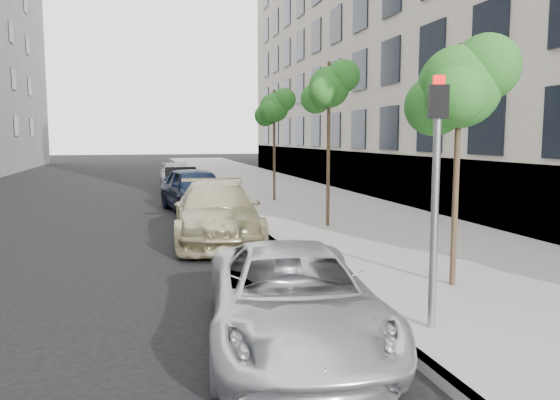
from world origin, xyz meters
name	(u,v)px	position (x,y,z in m)	size (l,w,h in m)	color
ground	(297,341)	(0.00, 0.00, 0.00)	(160.00, 160.00, 0.00)	black
sidewalk	(254,182)	(4.30, 24.00, 0.07)	(6.40, 72.00, 0.14)	gray
curb	(199,183)	(1.18, 24.00, 0.07)	(0.15, 72.00, 0.14)	#9E9B93
tree_near	(461,87)	(3.23, 1.50, 3.48)	(1.70, 1.50, 4.19)	#38281C
tree_mid	(330,88)	(3.23, 8.00, 4.03)	(1.54, 1.34, 4.65)	#38281C
tree_far	(275,108)	(3.23, 14.50, 3.80)	(1.55, 1.35, 4.43)	#38281C
signal_pole	(436,174)	(1.76, -0.32, 2.19)	(0.29, 0.25, 3.29)	#939699
minivan	(292,298)	(-0.10, -0.12, 0.62)	(2.07, 4.48, 1.25)	silver
suv	(217,212)	(-0.10, 7.12, 0.75)	(2.10, 5.16, 1.50)	tan
sedan_blue	(195,190)	(-0.10, 12.80, 0.80)	(1.89, 4.70, 1.60)	black
sedan_black	(181,182)	(-0.24, 18.18, 0.66)	(1.39, 3.98, 1.31)	black
sedan_rear	(176,174)	(-0.10, 23.77, 0.61)	(1.72, 4.24, 1.23)	#9D9EA5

